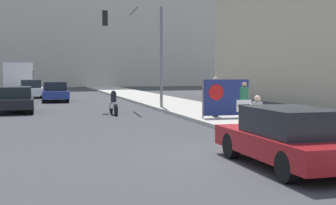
# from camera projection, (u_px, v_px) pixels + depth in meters

# --- Properties ---
(ground_plane) EXTENTS (160.00, 160.00, 0.00)m
(ground_plane) POSITION_uv_depth(u_px,v_px,m) (241.00, 157.00, 12.01)
(ground_plane) COLOR #38383A
(sidewalk_curb) EXTENTS (4.13, 90.00, 0.16)m
(sidewalk_curb) POSITION_uv_depth(u_px,v_px,m) (189.00, 108.00, 27.37)
(sidewalk_curb) COLOR #A8A399
(sidewalk_curb) RESTS_ON ground_plane
(seated_protester) EXTENTS (1.00, 0.77, 1.22)m
(seated_protester) POSITION_uv_depth(u_px,v_px,m) (258.00, 112.00, 15.81)
(seated_protester) COLOR #474C56
(seated_protester) RESTS_ON sidewalk_curb
(jogger_on_sidewalk) EXTENTS (0.34, 0.34, 1.61)m
(jogger_on_sidewalk) POSITION_uv_depth(u_px,v_px,m) (244.00, 102.00, 18.69)
(jogger_on_sidewalk) COLOR #756651
(jogger_on_sidewalk) RESTS_ON sidewalk_curb
(pedestrian_behind) EXTENTS (0.34, 0.34, 1.79)m
(pedestrian_behind) POSITION_uv_depth(u_px,v_px,m) (215.00, 96.00, 21.08)
(pedestrian_behind) COLOR #424247
(pedestrian_behind) RESTS_ON sidewalk_curb
(protest_banner) EXTENTS (2.23, 0.06, 1.68)m
(protest_banner) POSITION_uv_depth(u_px,v_px,m) (226.00, 97.00, 20.52)
(protest_banner) COLOR slate
(protest_banner) RESTS_ON sidewalk_curb
(traffic_light_pole) EXTENTS (3.45, 3.22, 5.75)m
(traffic_light_pole) POSITION_uv_depth(u_px,v_px,m) (140.00, 39.00, 26.70)
(traffic_light_pole) COLOR slate
(traffic_light_pole) RESTS_ON sidewalk_curb
(parked_car_curbside) EXTENTS (1.81, 4.41, 1.38)m
(parked_car_curbside) POSITION_uv_depth(u_px,v_px,m) (289.00, 137.00, 10.61)
(parked_car_curbside) COLOR maroon
(parked_car_curbside) RESTS_ON ground_plane
(car_on_road_nearest) EXTENTS (1.84, 4.21, 1.39)m
(car_on_road_nearest) POSITION_uv_depth(u_px,v_px,m) (16.00, 99.00, 25.13)
(car_on_road_nearest) COLOR black
(car_on_road_nearest) RESTS_ON ground_plane
(car_on_road_midblock) EXTENTS (1.83, 4.71, 1.45)m
(car_on_road_midblock) POSITION_uv_depth(u_px,v_px,m) (55.00, 92.00, 34.44)
(car_on_road_midblock) COLOR navy
(car_on_road_midblock) RESTS_ON ground_plane
(car_on_road_distant) EXTENTS (1.85, 4.17, 1.51)m
(car_on_road_distant) POSITION_uv_depth(u_px,v_px,m) (31.00, 89.00, 39.36)
(car_on_road_distant) COLOR white
(car_on_road_distant) RESTS_ON ground_plane
(city_bus_on_road) EXTENTS (2.55, 11.57, 3.02)m
(city_bus_on_road) POSITION_uv_depth(u_px,v_px,m) (20.00, 76.00, 47.61)
(city_bus_on_road) COLOR silver
(city_bus_on_road) RESTS_ON ground_plane
(motorcycle_on_road) EXTENTS (0.28, 2.15, 1.24)m
(motorcycle_on_road) POSITION_uv_depth(u_px,v_px,m) (113.00, 104.00, 23.81)
(motorcycle_on_road) COLOR silver
(motorcycle_on_road) RESTS_ON ground_plane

